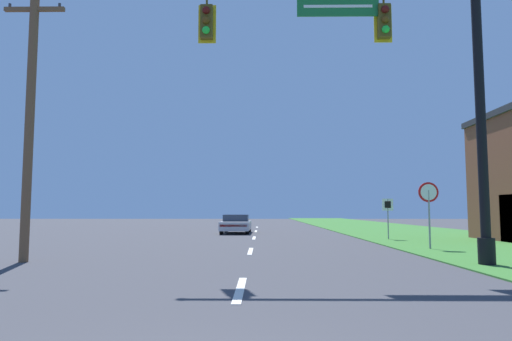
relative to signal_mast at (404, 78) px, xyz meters
name	(u,v)px	position (x,y,z in m)	size (l,w,h in m)	color
grass_verge_right	(404,231)	(6.15, 20.30, -5.10)	(10.00, 110.00, 0.04)	#38752D
road_center_line	(254,238)	(-4.35, 12.30, -5.11)	(0.16, 34.80, 0.01)	silver
signal_mast	(404,78)	(0.00, 0.00, 0.00)	(8.89, 0.47, 8.40)	black
car_ahead	(236,224)	(-5.60, 17.51, -4.51)	(1.89, 4.45, 1.19)	black
stop_sign	(429,200)	(2.40, 5.03, -3.25)	(0.76, 0.07, 2.50)	gray
route_sign_post	(388,209)	(2.42, 10.78, -3.59)	(0.55, 0.06, 2.03)	gray
utility_pole_near	(30,112)	(-10.74, 0.74, -0.78)	(1.80, 0.26, 8.37)	brown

